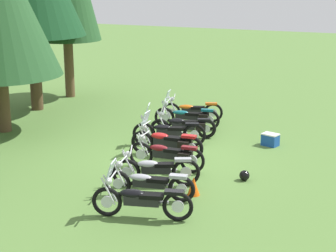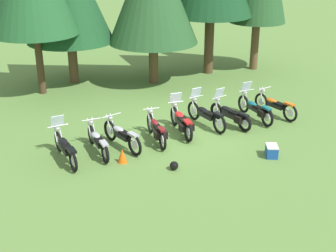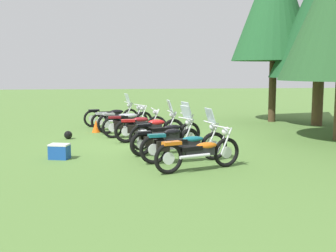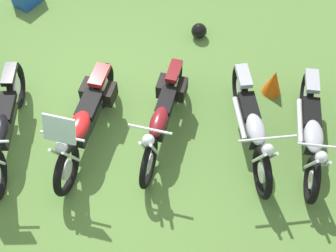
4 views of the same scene
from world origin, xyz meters
name	(u,v)px [view 4 (image 4 of 4)]	position (x,y,z in m)	size (l,w,h in m)	color
ground_plane	(96,138)	(0.00, 0.00, 0.00)	(80.00, 80.00, 0.00)	#547A38
motorcycle_1	(311,130)	(-3.12, -0.86, 0.43)	(0.74, 2.30, 1.00)	black
motorcycle_2	(251,125)	(-2.27, -0.65, 0.47)	(1.16, 2.17, 1.03)	black
motorcycle_3	(163,114)	(-0.98, -0.42, 0.47)	(0.62, 2.31, 1.03)	black
motorcycle_4	(86,120)	(0.08, 0.05, 0.49)	(0.66, 2.35, 1.39)	black
motorcycle_5	(4,125)	(1.18, 0.50, 0.48)	(0.98, 2.31, 1.39)	black
traffic_cone	(273,82)	(-2.43, -1.79, 0.24)	(0.32, 0.32, 0.48)	#EA590F
dropped_helmet	(199,31)	(-0.91, -2.68, 0.14)	(0.28, 0.28, 0.28)	black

